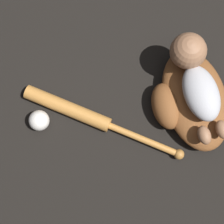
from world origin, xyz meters
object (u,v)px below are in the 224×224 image
at_px(baseball_glove, 190,101).
at_px(baseball_bat, 83,115).
at_px(baseball, 39,120).
at_px(baby_figure, 196,75).

bearing_deg(baseball_glove, baseball_bat, 96.60).
distance_m(baseball_bat, baseball, 0.15).
height_order(baseball_glove, baseball, baseball_glove).
distance_m(baby_figure, baseball, 0.54).
bearing_deg(baby_figure, baseball_glove, 179.76).
height_order(baseball_glove, baseball_bat, baseball_glove).
height_order(baseball_bat, baseball, baseball).
relative_size(baby_figure, baseball_bat, 0.66).
xyz_separation_m(baseball_bat, baseball, (-0.02, 0.15, 0.01)).
xyz_separation_m(baseball_glove, baseball_bat, (-0.04, 0.37, -0.02)).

